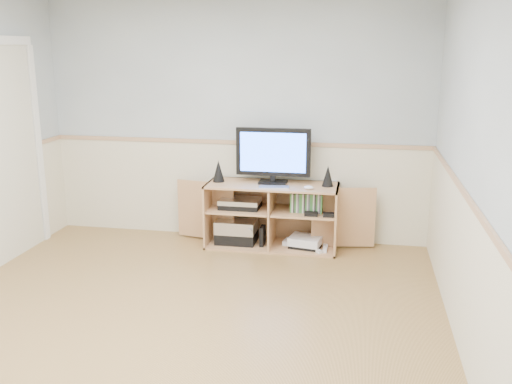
% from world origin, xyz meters
% --- Properties ---
extents(room, '(4.04, 4.54, 2.54)m').
position_xyz_m(room, '(-0.06, 0.12, 1.22)').
color(room, tan).
rests_on(room, ground).
extents(media_cabinet, '(2.06, 0.49, 0.65)m').
position_xyz_m(media_cabinet, '(0.43, 2.03, 0.33)').
color(media_cabinet, tan).
rests_on(media_cabinet, floor).
extents(monitor, '(0.75, 0.18, 0.56)m').
position_xyz_m(monitor, '(0.43, 2.02, 0.95)').
color(monitor, black).
rests_on(monitor, media_cabinet).
extents(speaker_left, '(0.12, 0.12, 0.22)m').
position_xyz_m(speaker_left, '(-0.13, 1.99, 0.76)').
color(speaker_left, black).
rests_on(speaker_left, media_cabinet).
extents(speaker_right, '(0.11, 0.11, 0.21)m').
position_xyz_m(speaker_right, '(0.97, 1.99, 0.75)').
color(speaker_right, black).
rests_on(speaker_right, media_cabinet).
extents(keyboard, '(0.31, 0.16, 0.01)m').
position_xyz_m(keyboard, '(0.46, 1.83, 0.66)').
color(keyboard, white).
rests_on(keyboard, media_cabinet).
extents(mouse, '(0.10, 0.07, 0.04)m').
position_xyz_m(mouse, '(0.80, 1.83, 0.67)').
color(mouse, white).
rests_on(mouse, media_cabinet).
extents(av_components, '(0.50, 0.30, 0.47)m').
position_xyz_m(av_components, '(0.08, 1.97, 0.22)').
color(av_components, black).
rests_on(av_components, media_cabinet).
extents(game_consoles, '(0.46, 0.31, 0.11)m').
position_xyz_m(game_consoles, '(0.76, 1.96, 0.07)').
color(game_consoles, white).
rests_on(game_consoles, media_cabinet).
extents(game_cases, '(0.31, 0.14, 0.19)m').
position_xyz_m(game_cases, '(0.78, 1.95, 0.48)').
color(game_cases, '#3F8C3F').
rests_on(game_cases, media_cabinet).
extents(wall_outlet, '(0.12, 0.03, 0.12)m').
position_xyz_m(wall_outlet, '(1.00, 2.23, 0.60)').
color(wall_outlet, white).
rests_on(wall_outlet, wall_back).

